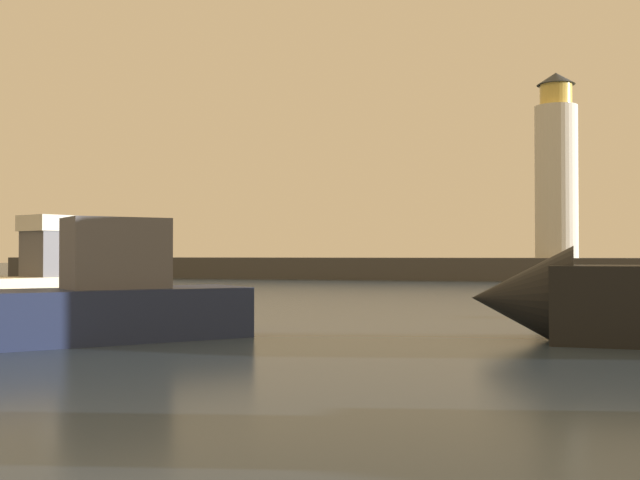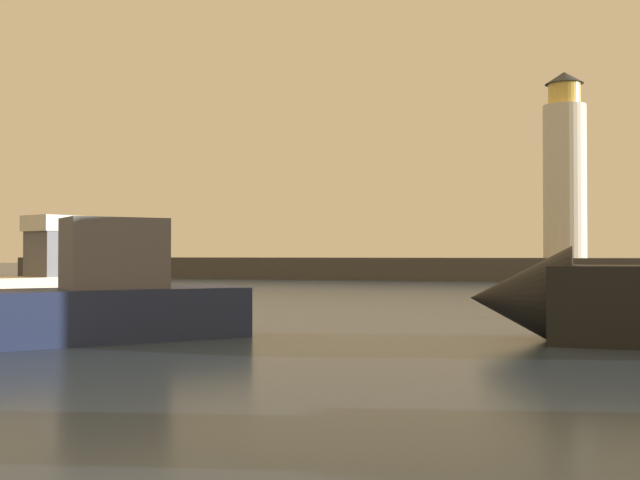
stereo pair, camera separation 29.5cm
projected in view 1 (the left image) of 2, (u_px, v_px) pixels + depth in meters
The scene contains 5 objects.
ground_plane at pixel (381, 303), 29.43m from camera, with size 220.00×220.00×0.00m, color #2D3D51.
breakwater at pixel (455, 269), 55.64m from camera, with size 69.79×5.54×1.55m, color #423F3D.
lighthouse at pixel (556, 170), 53.90m from camera, with size 2.88×2.88×12.77m.
motorboat_1 at pixel (45, 306), 15.86m from camera, with size 6.84×7.13×2.98m.
motorboat_2 at pixel (27, 280), 25.28m from camera, with size 4.15×6.96×3.33m.
Camera 1 is at (5.66, -1.82, 1.82)m, focal length 44.08 mm.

